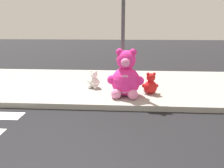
# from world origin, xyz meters

# --- Properties ---
(sidewalk) EXTENTS (28.00, 4.40, 0.15)m
(sidewalk) POSITION_xyz_m (0.00, 5.20, 0.07)
(sidewalk) COLOR #9E9B93
(sidewalk) RESTS_ON ground_plane
(sign_pole) EXTENTS (0.56, 0.11, 3.20)m
(sign_pole) POSITION_xyz_m (1.00, 4.40, 1.85)
(sign_pole) COLOR #4C4C51
(sign_pole) RESTS_ON sidewalk
(plush_pink_large) EXTENTS (1.05, 0.93, 1.36)m
(plush_pink_large) POSITION_xyz_m (1.10, 3.81, 0.69)
(plush_pink_large) COLOR #F22D93
(plush_pink_large) RESTS_ON sidewalk
(plush_white) EXTENTS (0.43, 0.40, 0.57)m
(plush_white) POSITION_xyz_m (0.07, 4.58, 0.38)
(plush_white) COLOR white
(plush_white) RESTS_ON sidewalk
(plush_red) EXTENTS (0.50, 0.44, 0.65)m
(plush_red) POSITION_xyz_m (1.84, 4.08, 0.41)
(plush_red) COLOR red
(plush_red) RESTS_ON sidewalk
(plush_lime) EXTENTS (0.37, 0.39, 0.52)m
(plush_lime) POSITION_xyz_m (1.11, 5.11, 0.36)
(plush_lime) COLOR #8CD133
(plush_lime) RESTS_ON sidewalk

